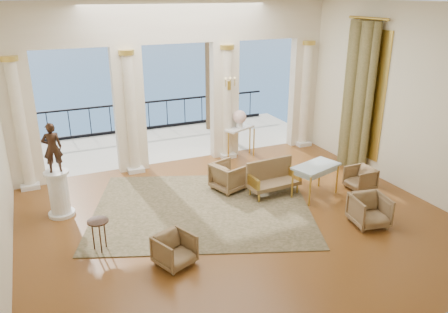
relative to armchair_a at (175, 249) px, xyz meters
name	(u,v)px	position (x,y,z in m)	size (l,w,h in m)	color
floor	(238,220)	(1.77, 1.03, -0.32)	(9.00, 9.00, 0.00)	#503312
room_walls	(267,102)	(1.77, -0.08, 2.55)	(9.00, 9.00, 9.00)	white
arcade	(178,74)	(1.77, 4.86, 2.26)	(9.00, 0.56, 4.50)	beige
terrace	(162,143)	(1.77, 6.83, -0.37)	(10.00, 3.60, 0.10)	beige
balustrade	(149,118)	(1.77, 8.43, 0.09)	(9.00, 0.06, 1.03)	black
palm_tree	(207,11)	(3.77, 7.63, 3.77)	(2.00, 2.00, 4.50)	#4C3823
sea	(57,71)	(1.77, 61.03, -6.32)	(160.00, 160.00, 0.00)	#2A517B
curtain	(357,97)	(6.05, 2.53, 1.70)	(0.33, 1.40, 4.09)	brown
window_frame	(363,94)	(6.24, 2.53, 1.78)	(0.04, 1.60, 3.40)	gold
wall_sconce	(229,85)	(3.17, 4.54, 1.90)	(0.30, 0.11, 0.33)	gold
rug	(202,208)	(1.25, 1.83, -0.31)	(4.88, 3.80, 0.02)	#32351C
armchair_a	(175,249)	(0.00, 0.00, 0.00)	(0.63, 0.59, 0.65)	#4B3C1F
armchair_b	(370,209)	(4.23, -0.29, 0.04)	(0.72, 0.67, 0.74)	#4B3C1F
armchair_c	(360,177)	(5.27, 1.21, -0.01)	(0.62, 0.58, 0.64)	#4B3C1F
armchair_d	(229,175)	(2.26, 2.55, 0.06)	(0.75, 0.71, 0.78)	#4B3C1F
settee	(272,177)	(3.13, 1.91, 0.10)	(1.31, 0.61, 0.85)	#4B3C1F
game_table	(316,168)	(4.01, 1.37, 0.39)	(1.29, 0.94, 0.80)	#A3C1CD
pedestal	(59,194)	(-1.73, 2.83, 0.18)	(0.57, 0.57, 1.05)	silver
statue	(52,148)	(-1.73, 2.83, 1.27)	(0.40, 0.26, 1.09)	#311F16
console_table	(239,133)	(3.52, 4.58, 0.43)	(1.02, 0.73, 0.91)	silver
urn	(240,118)	(3.52, 4.58, 0.88)	(0.40, 0.40, 0.52)	silver
side_table	(98,225)	(-1.17, 1.01, 0.24)	(0.40, 0.40, 0.65)	black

